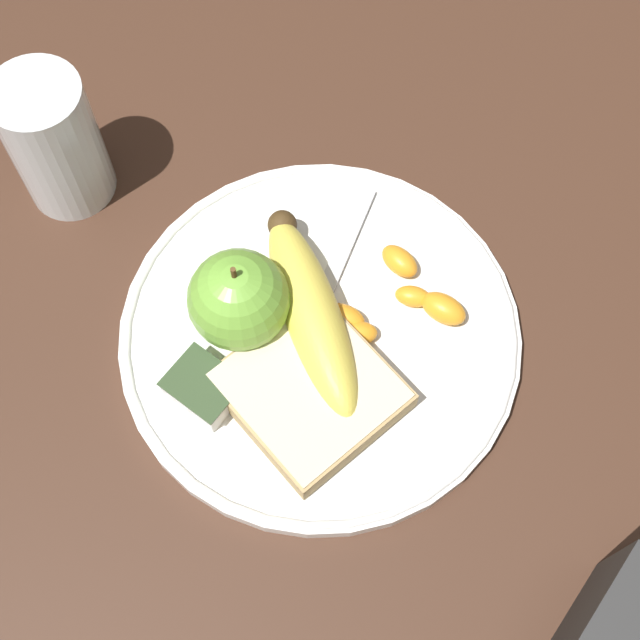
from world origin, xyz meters
TOP-DOWN VIEW (x-y plane):
  - ground_plane at (0.00, 0.00)m, footprint 3.00×3.00m
  - plate at (0.00, 0.00)m, footprint 0.29×0.29m
  - juice_glass at (0.23, 0.01)m, footprint 0.07×0.07m
  - apple at (0.05, 0.03)m, footprint 0.07×0.07m
  - banana at (0.01, -0.00)m, footprint 0.15×0.12m
  - bread_slice at (-0.02, 0.04)m, footprint 0.12×0.12m
  - fork at (0.01, -0.01)m, footprint 0.07×0.19m
  - jam_packet at (0.03, 0.08)m, footprint 0.05×0.04m
  - orange_segment_0 at (-0.06, -0.06)m, footprint 0.04×0.02m
  - orange_segment_1 at (-0.01, -0.02)m, footprint 0.04×0.03m
  - orange_segment_2 at (-0.04, -0.06)m, footprint 0.03×0.02m
  - orange_segment_3 at (-0.01, -0.08)m, footprint 0.03×0.02m
  - orange_segment_4 at (-0.02, -0.01)m, footprint 0.03×0.03m

SIDE VIEW (x-z plane):
  - ground_plane at x=0.00m, z-range 0.00..0.00m
  - plate at x=0.00m, z-range 0.00..0.02m
  - fork at x=0.01m, z-range 0.01..0.02m
  - orange_segment_2 at x=-0.04m, z-range 0.01..0.03m
  - orange_segment_4 at x=-0.02m, z-range 0.01..0.03m
  - orange_segment_3 at x=-0.01m, z-range 0.01..0.03m
  - orange_segment_1 at x=-0.01m, z-range 0.01..0.03m
  - orange_segment_0 at x=-0.06m, z-range 0.01..0.03m
  - jam_packet at x=0.03m, z-range 0.01..0.03m
  - bread_slice at x=-0.02m, z-range 0.01..0.03m
  - banana at x=0.01m, z-range 0.01..0.05m
  - apple at x=0.05m, z-range 0.01..0.09m
  - juice_glass at x=0.23m, z-range 0.00..0.11m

